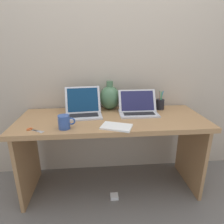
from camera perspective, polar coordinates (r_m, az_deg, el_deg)
ground_plane at (r=2.02m, az=0.00°, el=-21.14°), size 6.00×6.00×0.00m
back_wall at (r=1.90m, az=-0.95°, el=15.86°), size 4.40×0.04×2.40m
desk at (r=1.71m, az=0.00°, el=-6.24°), size 1.60×0.61×0.72m
laptop_left at (r=1.72m, az=-8.54°, el=1.24°), size 0.33×0.28×0.24m
laptop_right at (r=1.76m, az=7.72°, el=1.31°), size 0.34×0.24×0.20m
green_vase at (r=1.85m, az=-0.66°, el=4.42°), size 0.19×0.19×0.27m
notebook_stack at (r=1.45m, az=1.37°, el=-4.39°), size 0.26×0.22×0.01m
coffee_mug at (r=1.46m, az=-14.01°, el=-2.91°), size 0.13×0.09×0.10m
pen_cup at (r=1.92m, az=14.13°, el=2.34°), size 0.08×0.08×0.18m
scissors at (r=1.52m, az=-22.63°, el=-4.90°), size 0.14×0.10×0.01m
power_brick at (r=1.89m, az=0.70°, el=-23.86°), size 0.07×0.07×0.03m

